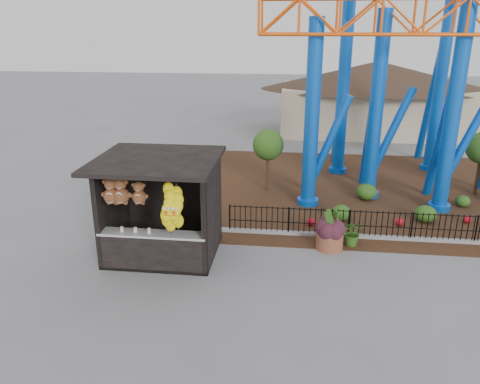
# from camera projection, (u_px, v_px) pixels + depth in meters

# --- Properties ---
(ground) EXTENTS (120.00, 120.00, 0.00)m
(ground) POSITION_uv_depth(u_px,v_px,m) (257.00, 278.00, 13.12)
(ground) COLOR slate
(ground) RESTS_ON ground
(mulch_bed) EXTENTS (18.00, 12.00, 0.02)m
(mulch_bed) POSITION_uv_depth(u_px,v_px,m) (365.00, 190.00, 20.16)
(mulch_bed) COLOR #331E11
(mulch_bed) RESTS_ON ground
(curb) EXTENTS (18.00, 0.18, 0.12)m
(curb) POSITION_uv_depth(u_px,v_px,m) (385.00, 238.00, 15.46)
(curb) COLOR gray
(curb) RESTS_ON ground
(prize_booth) EXTENTS (3.50, 3.40, 3.12)m
(prize_booth) POSITION_uv_depth(u_px,v_px,m) (159.00, 210.00, 13.79)
(prize_booth) COLOR black
(prize_booth) RESTS_ON ground
(picket_fence) EXTENTS (12.20, 0.06, 1.00)m
(picket_fence) POSITION_uv_depth(u_px,v_px,m) (415.00, 227.00, 15.21)
(picket_fence) COLOR black
(picket_fence) RESTS_ON ground
(roller_coaster) EXTENTS (11.00, 6.37, 10.82)m
(roller_coaster) POSITION_uv_depth(u_px,v_px,m) (409.00, 32.00, 18.10)
(roller_coaster) COLOR blue
(roller_coaster) RESTS_ON ground
(terracotta_planter) EXTENTS (0.92, 0.92, 0.57)m
(terracotta_planter) POSITION_uv_depth(u_px,v_px,m) (329.00, 240.00, 14.76)
(terracotta_planter) COLOR brown
(terracotta_planter) RESTS_ON ground
(planter_foliage) EXTENTS (0.70, 0.70, 0.64)m
(planter_foliage) POSITION_uv_depth(u_px,v_px,m) (331.00, 223.00, 14.56)
(planter_foliage) COLOR #361520
(planter_foliage) RESTS_ON terracotta_planter
(potted_plant) EXTENTS (0.82, 0.72, 0.87)m
(potted_plant) POSITION_uv_depth(u_px,v_px,m) (353.00, 233.00, 14.95)
(potted_plant) COLOR #274E17
(potted_plant) RESTS_ON ground
(landscaping) EXTENTS (8.24, 3.51, 0.65)m
(landscaping) POSITION_uv_depth(u_px,v_px,m) (399.00, 205.00, 17.62)
(landscaping) COLOR #294F17
(landscaping) RESTS_ON mulch_bed
(pavilion) EXTENTS (15.00, 15.00, 4.80)m
(pavilion) POSITION_uv_depth(u_px,v_px,m) (376.00, 86.00, 30.15)
(pavilion) COLOR #BFAD8C
(pavilion) RESTS_ON ground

